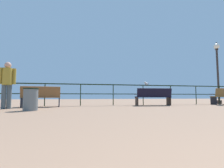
{
  "coord_description": "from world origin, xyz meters",
  "views": [
    {
      "loc": [
        -1.13,
        1.03,
        0.46
      ],
      "look_at": [
        0.67,
        8.89,
        1.08
      ],
      "focal_mm": 26.18,
      "sensor_mm": 36.0,
      "label": 1
    }
  ],
  "objects_px": {
    "bench_near_right": "(153,96)",
    "seagull_on_rail": "(146,83)",
    "bench_near_left": "(41,96)",
    "lamppost_center": "(217,66)",
    "trash_bin": "(31,99)",
    "person_by_bench": "(7,82)"
  },
  "relations": [
    {
      "from": "bench_near_left",
      "to": "bench_near_right",
      "type": "xyz_separation_m",
      "value": [
        5.38,
        -0.0,
        -0.0
      ]
    },
    {
      "from": "bench_near_left",
      "to": "bench_near_right",
      "type": "relative_size",
      "value": 0.89
    },
    {
      "from": "bench_near_left",
      "to": "trash_bin",
      "type": "xyz_separation_m",
      "value": [
        0.03,
        -1.85,
        -0.12
      ]
    },
    {
      "from": "bench_near_right",
      "to": "person_by_bench",
      "type": "height_order",
      "value": "person_by_bench"
    },
    {
      "from": "bench_near_left",
      "to": "lamppost_center",
      "type": "xyz_separation_m",
      "value": [
        10.42,
        0.95,
        1.91
      ]
    },
    {
      "from": "bench_near_left",
      "to": "lamppost_center",
      "type": "relative_size",
      "value": 0.41
    },
    {
      "from": "bench_near_right",
      "to": "seagull_on_rail",
      "type": "bearing_deg",
      "value": 97.61
    },
    {
      "from": "seagull_on_rail",
      "to": "trash_bin",
      "type": "bearing_deg",
      "value": -154.66
    },
    {
      "from": "bench_near_right",
      "to": "trash_bin",
      "type": "height_order",
      "value": "bench_near_right"
    },
    {
      "from": "person_by_bench",
      "to": "lamppost_center",
      "type": "bearing_deg",
      "value": 8.83
    },
    {
      "from": "person_by_bench",
      "to": "trash_bin",
      "type": "distance_m",
      "value": 1.62
    },
    {
      "from": "bench_near_left",
      "to": "seagull_on_rail",
      "type": "distance_m",
      "value": 5.38
    },
    {
      "from": "trash_bin",
      "to": "bench_near_left",
      "type": "bearing_deg",
      "value": 90.9
    },
    {
      "from": "seagull_on_rail",
      "to": "bench_near_right",
      "type": "bearing_deg",
      "value": -82.39
    },
    {
      "from": "lamppost_center",
      "to": "trash_bin",
      "type": "xyz_separation_m",
      "value": [
        -10.39,
        -2.79,
        -2.03
      ]
    },
    {
      "from": "bench_near_left",
      "to": "person_by_bench",
      "type": "distance_m",
      "value": 1.45
    },
    {
      "from": "bench_near_right",
      "to": "lamppost_center",
      "type": "height_order",
      "value": "lamppost_center"
    },
    {
      "from": "trash_bin",
      "to": "seagull_on_rail",
      "type": "bearing_deg",
      "value": 25.34
    },
    {
      "from": "bench_near_right",
      "to": "seagull_on_rail",
      "type": "relative_size",
      "value": 5.17
    },
    {
      "from": "lamppost_center",
      "to": "person_by_bench",
      "type": "xyz_separation_m",
      "value": [
        -11.47,
        -1.78,
        -1.38
      ]
    },
    {
      "from": "seagull_on_rail",
      "to": "bench_near_left",
      "type": "bearing_deg",
      "value": -173.05
    },
    {
      "from": "lamppost_center",
      "to": "seagull_on_rail",
      "type": "xyz_separation_m",
      "value": [
        -5.12,
        -0.3,
        -1.22
      ]
    }
  ]
}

